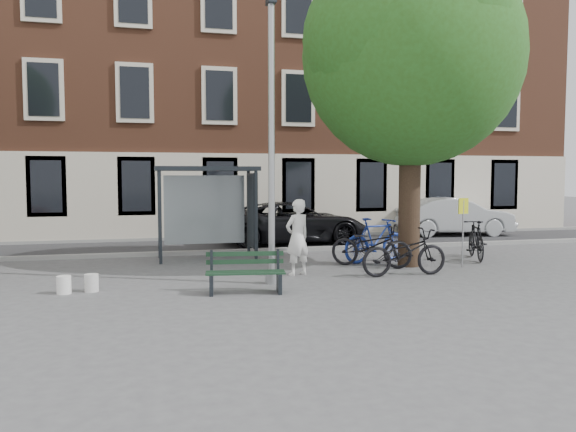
{
  "coord_description": "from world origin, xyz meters",
  "views": [
    {
      "loc": [
        -2.59,
        -11.88,
        2.35
      ],
      "look_at": [
        0.64,
        1.08,
        1.4
      ],
      "focal_mm": 35.0,
      "sensor_mm": 36.0,
      "label": 1
    }
  ],
  "objects_px": {
    "bench": "(245,275)",
    "car_dark": "(293,223)",
    "bike_c": "(371,245)",
    "car_silver": "(454,217)",
    "notice_sign": "(463,218)",
    "painter": "(297,237)",
    "lamppost": "(271,156)",
    "bike_b": "(376,240)",
    "bus_shelter": "(220,191)",
    "bike_d": "(476,240)",
    "bike_a": "(404,252)"
  },
  "relations": [
    {
      "from": "bench",
      "to": "car_dark",
      "type": "height_order",
      "value": "car_dark"
    },
    {
      "from": "bike_c",
      "to": "car_silver",
      "type": "distance_m",
      "value": 8.95
    },
    {
      "from": "car_dark",
      "to": "notice_sign",
      "type": "relative_size",
      "value": 2.94
    },
    {
      "from": "painter",
      "to": "bench",
      "type": "height_order",
      "value": "painter"
    },
    {
      "from": "lamppost",
      "to": "bike_c",
      "type": "xyz_separation_m",
      "value": [
        2.99,
        1.61,
        -2.22
      ]
    },
    {
      "from": "painter",
      "to": "bike_b",
      "type": "distance_m",
      "value": 2.97
    },
    {
      "from": "painter",
      "to": "bike_c",
      "type": "height_order",
      "value": "painter"
    },
    {
      "from": "bench",
      "to": "car_silver",
      "type": "bearing_deg",
      "value": 49.53
    },
    {
      "from": "lamppost",
      "to": "bus_shelter",
      "type": "distance_m",
      "value": 4.24
    },
    {
      "from": "lamppost",
      "to": "car_dark",
      "type": "distance_m",
      "value": 7.7
    },
    {
      "from": "bike_d",
      "to": "bus_shelter",
      "type": "bearing_deg",
      "value": 4.36
    },
    {
      "from": "bike_b",
      "to": "car_dark",
      "type": "height_order",
      "value": "car_dark"
    },
    {
      "from": "bench",
      "to": "bike_b",
      "type": "distance_m",
      "value": 5.18
    },
    {
      "from": "bike_b",
      "to": "notice_sign",
      "type": "relative_size",
      "value": 1.14
    },
    {
      "from": "bike_b",
      "to": "car_dark",
      "type": "distance_m",
      "value": 4.91
    },
    {
      "from": "bike_c",
      "to": "bike_d",
      "type": "xyz_separation_m",
      "value": [
        3.37,
        0.47,
        0.0
      ]
    },
    {
      "from": "car_silver",
      "to": "painter",
      "type": "bearing_deg",
      "value": 137.46
    },
    {
      "from": "bike_d",
      "to": "painter",
      "type": "bearing_deg",
      "value": 32.92
    },
    {
      "from": "painter",
      "to": "car_silver",
      "type": "xyz_separation_m",
      "value": [
        8.36,
        7.2,
        -0.15
      ]
    },
    {
      "from": "car_dark",
      "to": "car_silver",
      "type": "bearing_deg",
      "value": -83.45
    },
    {
      "from": "bike_d",
      "to": "car_silver",
      "type": "relative_size",
      "value": 0.41
    },
    {
      "from": "bench",
      "to": "bike_a",
      "type": "relative_size",
      "value": 0.76
    },
    {
      "from": "bike_a",
      "to": "bike_d",
      "type": "bearing_deg",
      "value": -59.95
    },
    {
      "from": "car_dark",
      "to": "car_silver",
      "type": "relative_size",
      "value": 1.15
    },
    {
      "from": "bike_c",
      "to": "bike_d",
      "type": "distance_m",
      "value": 3.4
    },
    {
      "from": "painter",
      "to": "bike_a",
      "type": "relative_size",
      "value": 0.85
    },
    {
      "from": "car_silver",
      "to": "notice_sign",
      "type": "distance_m",
      "value": 8.13
    },
    {
      "from": "bike_d",
      "to": "lamppost",
      "type": "bearing_deg",
      "value": 38.7
    },
    {
      "from": "notice_sign",
      "to": "bike_a",
      "type": "bearing_deg",
      "value": -170.0
    },
    {
      "from": "painter",
      "to": "bike_d",
      "type": "relative_size",
      "value": 0.97
    },
    {
      "from": "bike_d",
      "to": "notice_sign",
      "type": "xyz_separation_m",
      "value": [
        -1.11,
        -1.12,
        0.71
      ]
    },
    {
      "from": "bike_b",
      "to": "bike_d",
      "type": "xyz_separation_m",
      "value": [
        2.95,
        -0.2,
        -0.05
      ]
    },
    {
      "from": "lamppost",
      "to": "painter",
      "type": "bearing_deg",
      "value": 46.86
    },
    {
      "from": "painter",
      "to": "notice_sign",
      "type": "relative_size",
      "value": 1.01
    },
    {
      "from": "bus_shelter",
      "to": "bike_c",
      "type": "xyz_separation_m",
      "value": [
        3.59,
        -2.5,
        -1.36
      ]
    },
    {
      "from": "bench",
      "to": "bike_d",
      "type": "height_order",
      "value": "bike_d"
    },
    {
      "from": "bus_shelter",
      "to": "notice_sign",
      "type": "relative_size",
      "value": 1.59
    },
    {
      "from": "car_dark",
      "to": "bike_c",
      "type": "bearing_deg",
      "value": -174.53
    },
    {
      "from": "lamppost",
      "to": "bench",
      "type": "bearing_deg",
      "value": -130.94
    },
    {
      "from": "bike_c",
      "to": "bike_a",
      "type": "bearing_deg",
      "value": -131.98
    },
    {
      "from": "painter",
      "to": "car_dark",
      "type": "height_order",
      "value": "painter"
    },
    {
      "from": "painter",
      "to": "bench",
      "type": "relative_size",
      "value": 1.11
    },
    {
      "from": "bench",
      "to": "bike_d",
      "type": "distance_m",
      "value": 7.66
    },
    {
      "from": "bench",
      "to": "car_dark",
      "type": "distance_m",
      "value": 8.46
    },
    {
      "from": "bike_a",
      "to": "bike_d",
      "type": "distance_m",
      "value": 3.65
    },
    {
      "from": "bike_d",
      "to": "bike_b",
      "type": "bearing_deg",
      "value": 16.71
    },
    {
      "from": "lamppost",
      "to": "bike_d",
      "type": "xyz_separation_m",
      "value": [
        6.36,
        2.08,
        -2.22
      ]
    },
    {
      "from": "bench",
      "to": "notice_sign",
      "type": "relative_size",
      "value": 0.91
    },
    {
      "from": "bike_c",
      "to": "notice_sign",
      "type": "bearing_deg",
      "value": -68.02
    },
    {
      "from": "lamppost",
      "to": "car_silver",
      "type": "height_order",
      "value": "lamppost"
    }
  ]
}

